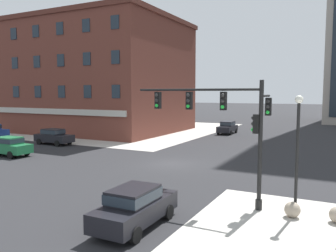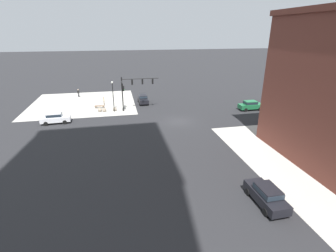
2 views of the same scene
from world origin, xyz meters
name	(u,v)px [view 2 (image 2 of 2)]	position (x,y,z in m)	size (l,w,h in m)	color
ground_plane	(179,122)	(0.00, 0.00, 0.00)	(320.00, 320.00, 0.00)	#262628
sidewalk_corner_slab	(84,103)	(16.00, -14.50, 0.00)	(20.00, 19.00, 0.02)	#B7B2A8
traffic_signal_main	(131,88)	(6.87, -7.46, 4.18)	(6.68, 2.09, 6.12)	black
bollard_sphere_curb_a	(115,109)	(9.93, -7.96, 0.35)	(0.70, 0.70, 0.70)	gray
bollard_sphere_curb_b	(104,110)	(11.74, -7.77, 0.35)	(0.70, 0.70, 0.70)	gray
bollard_sphere_curb_c	(100,110)	(12.53, -7.99, 0.35)	(0.70, 0.70, 0.70)	gray
bench_near_signal	(100,106)	(12.67, -10.23, 0.33)	(1.84, 0.67, 0.49)	brown
pedestrian_near_bench	(104,100)	(11.91, -12.26, 0.98)	(0.29, 0.53, 1.70)	gray
pedestrian_at_curb	(78,93)	(17.52, -19.89, 0.99)	(0.41, 0.42, 1.73)	black
street_lamp_corner_near	(113,93)	(10.00, -7.56, 3.40)	(0.36, 0.36, 5.43)	black
car_main_northbound_near	(281,116)	(-15.88, 3.26, 0.92)	(4.47, 2.03, 1.68)	black
car_main_northbound_far	(55,118)	(19.01, -3.21, 0.92)	(4.49, 2.07, 1.68)	silver
car_main_southbound_near	(267,195)	(-2.20, 21.28, 0.92)	(1.94, 4.43, 1.68)	black
car_main_southbound_far	(143,99)	(4.30, -12.11, 0.92)	(1.92, 4.41, 1.68)	black
car_cross_westbound	(251,105)	(-14.40, -3.54, 0.92)	(4.40, 1.90, 1.68)	#1E6B3D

